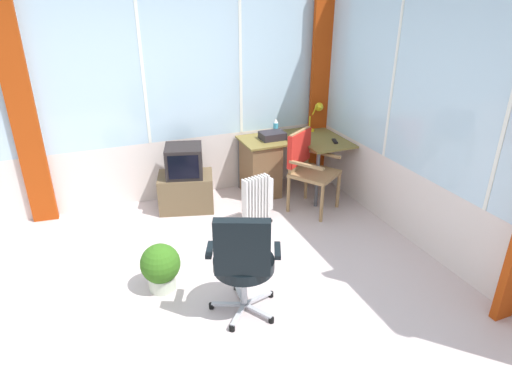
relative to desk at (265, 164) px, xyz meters
The scene contains 15 objects.
ground 2.29m from the desk, 127.46° to the right, with size 5.68×5.21×0.06m, color beige.
north_window_panel 1.67m from the desk, 165.59° to the left, with size 4.68×0.07×2.58m.
east_window_panel 2.23m from the desk, 60.76° to the right, with size 0.07×4.21×2.58m.
curtain_north_left 2.80m from the desk, behind, with size 0.27×0.07×2.48m, color #AA390D.
curtain_corner 1.23m from the desk, 14.29° to the left, with size 0.27×0.07×2.48m, color #AA390D.
desk is the anchor object (origin of this frame).
desk_lamp 0.96m from the desk, ahead, with size 0.23×0.20×0.38m.
tv_remote 0.92m from the desk, 27.12° to the right, with size 0.04×0.15×0.02m, color black.
spray_bottle 0.50m from the desk, 35.07° to the left, with size 0.06×0.06×0.22m.
paper_tray 0.39m from the desk, ahead, with size 0.30×0.23×0.09m, color #28242A.
wooden_armchair 0.66m from the desk, 63.34° to the right, with size 0.67×0.67×0.96m.
office_chair 2.40m from the desk, 117.16° to the right, with size 0.63×0.60×0.96m.
tv_on_stand 1.06m from the desk, behind, with size 0.73×0.59×0.80m.
space_heater 0.83m from the desk, 118.72° to the right, with size 0.41×0.25×0.58m.
potted_plant 2.25m from the desk, 137.26° to the right, with size 0.36×0.36×0.45m.
Camera 1 is at (-0.73, -3.11, 2.53)m, focal length 31.41 mm.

